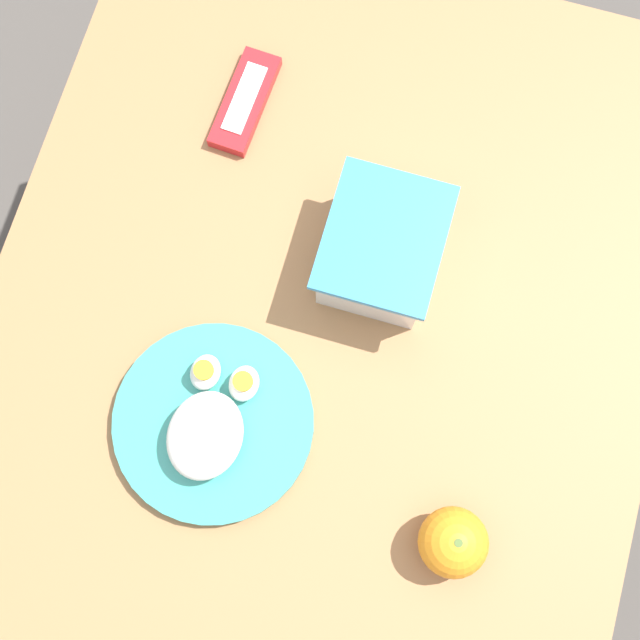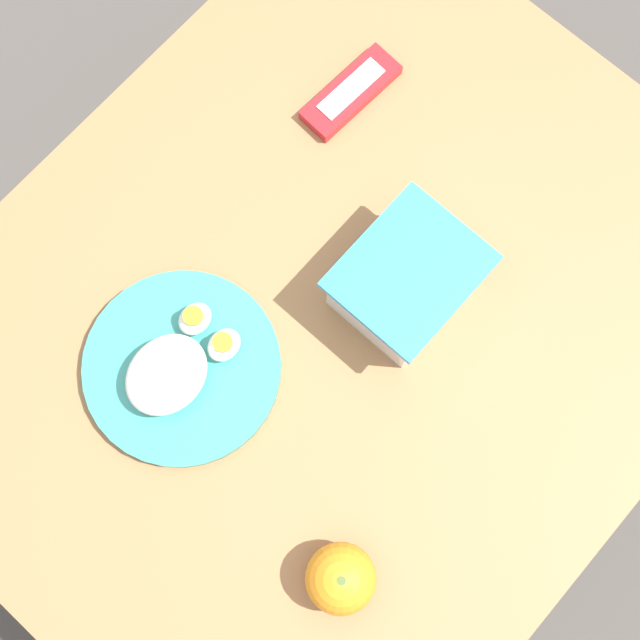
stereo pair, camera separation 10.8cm
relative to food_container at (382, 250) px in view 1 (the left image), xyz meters
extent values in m
plane|color=#4C4742|center=(0.09, -0.04, -0.77)|extent=(10.00, 10.00, 0.00)
cube|color=#996B42|center=(0.09, -0.04, -0.06)|extent=(1.03, 0.85, 0.03)
cylinder|color=brown|center=(-0.37, -0.41, -0.42)|extent=(0.06, 0.06, 0.69)
cylinder|color=brown|center=(0.54, -0.41, -0.42)|extent=(0.06, 0.06, 0.69)
cylinder|color=brown|center=(-0.37, 0.32, -0.42)|extent=(0.06, 0.06, 0.69)
cube|color=white|center=(0.00, 0.00, 0.00)|extent=(0.15, 0.12, 0.09)
cube|color=#CCBC84|center=(0.00, 0.00, -0.02)|extent=(0.14, 0.11, 0.05)
cube|color=#338CC6|center=(0.00, 0.00, 0.05)|extent=(0.17, 0.14, 0.01)
ellipsoid|color=tan|center=(0.00, 0.01, 0.00)|extent=(0.06, 0.04, 0.03)
sphere|color=orange|center=(0.31, 0.17, 0.00)|extent=(0.08, 0.08, 0.08)
cylinder|color=#4C662D|center=(0.31, 0.17, 0.04)|extent=(0.01, 0.01, 0.00)
cylinder|color=teal|center=(0.26, -0.14, -0.03)|extent=(0.24, 0.24, 0.02)
ellipsoid|color=white|center=(0.28, -0.14, 0.00)|extent=(0.11, 0.09, 0.05)
ellipsoid|color=white|center=(0.20, -0.16, -0.01)|extent=(0.04, 0.04, 0.03)
cylinder|color=#F4A823|center=(0.20, -0.16, 0.01)|extent=(0.02, 0.02, 0.01)
ellipsoid|color=white|center=(0.20, -0.11, -0.01)|extent=(0.04, 0.04, 0.03)
cylinder|color=#F4A823|center=(0.20, -0.11, 0.01)|extent=(0.02, 0.02, 0.01)
cube|color=red|center=(-0.16, -0.23, -0.03)|extent=(0.15, 0.06, 0.02)
cube|color=white|center=(-0.16, -0.23, -0.02)|extent=(0.10, 0.03, 0.00)
camera|label=1|loc=(0.34, 0.02, 1.04)|focal=50.00mm
camera|label=2|loc=(0.29, 0.11, 1.04)|focal=50.00mm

